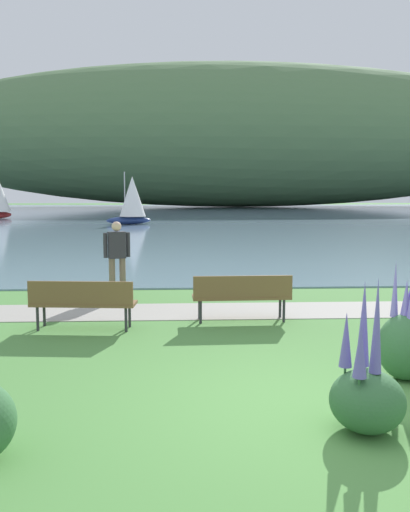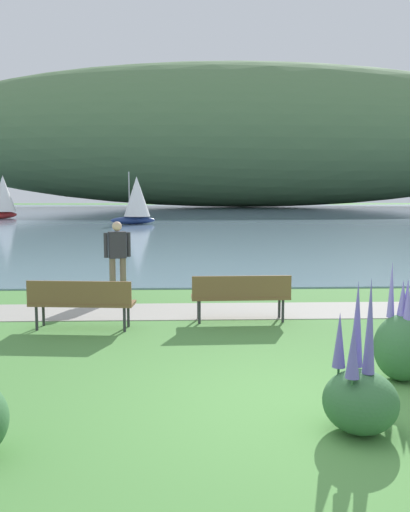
# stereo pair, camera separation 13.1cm
# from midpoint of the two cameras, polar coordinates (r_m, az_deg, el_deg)

# --- Properties ---
(ground_plane) EXTENTS (200.00, 200.00, 0.00)m
(ground_plane) POSITION_cam_midpoint_polar(r_m,az_deg,el_deg) (6.37, 9.91, -15.32)
(ground_plane) COLOR #518E42
(bay_water) EXTENTS (180.00, 80.00, 0.04)m
(bay_water) POSITION_cam_midpoint_polar(r_m,az_deg,el_deg) (53.16, -0.64, 4.29)
(bay_water) COLOR #7A99B2
(bay_water) RESTS_ON ground
(distant_hillside) EXTENTS (97.91, 28.00, 20.30)m
(distant_hillside) POSITION_cam_midpoint_polar(r_m,az_deg,el_deg) (80.72, 4.02, 12.38)
(distant_hillside) COLOR #567A4C
(distant_hillside) RESTS_ON bay_water
(shoreline_path) EXTENTS (60.00, 1.50, 0.01)m
(shoreline_path) POSITION_cam_midpoint_polar(r_m,az_deg,el_deg) (10.97, 4.67, -5.75)
(shoreline_path) COLOR #A39E93
(shoreline_path) RESTS_ON ground
(park_bench_near_camera) EXTENTS (1.84, 0.64, 0.88)m
(park_bench_near_camera) POSITION_cam_midpoint_polar(r_m,az_deg,el_deg) (9.62, -12.46, -4.54)
(park_bench_near_camera) COLOR brown
(park_bench_near_camera) RESTS_ON ground
(park_bench_further_along) EXTENTS (1.81, 0.53, 0.88)m
(park_bench_further_along) POSITION_cam_midpoint_polar(r_m,az_deg,el_deg) (9.99, 4.15, -3.98)
(park_bench_further_along) COLOR brown
(park_bench_further_along) RESTS_ON ground
(person_at_shoreline) EXTENTS (0.59, 0.32, 1.71)m
(person_at_shoreline) POSITION_cam_midpoint_polar(r_m,az_deg,el_deg) (12.44, -8.87, 0.24)
(person_at_shoreline) COLOR #72604C
(person_at_shoreline) RESTS_ON ground
(echium_bush_closest_to_camera) EXTENTS (0.75, 0.75, 1.57)m
(echium_bush_closest_to_camera) POSITION_cam_midpoint_polar(r_m,az_deg,el_deg) (5.78, 16.57, -13.63)
(echium_bush_closest_to_camera) COLOR #386B3D
(echium_bush_closest_to_camera) RESTS_ON ground
(echium_bush_mid_cluster) EXTENTS (0.71, 0.71, 1.52)m
(echium_bush_mid_cluster) POSITION_cam_midpoint_polar(r_m,az_deg,el_deg) (7.41, 20.49, -8.55)
(echium_bush_mid_cluster) COLOR #386B3D
(echium_bush_mid_cluster) RESTS_ON ground
(sailboat_nearest_to_shore) EXTENTS (3.26, 2.25, 3.69)m
(sailboat_nearest_to_shore) POSITION_cam_midpoint_polar(r_m,az_deg,el_deg) (38.93, -7.12, 5.89)
(sailboat_nearest_to_shore) COLOR navy
(sailboat_nearest_to_shore) RESTS_ON bay_water
(sailboat_toward_hillside) EXTENTS (2.74, 3.45, 4.00)m
(sailboat_toward_hillside) POSITION_cam_midpoint_polar(r_m,az_deg,el_deg) (49.47, -20.35, 5.88)
(sailboat_toward_hillside) COLOR #B22323
(sailboat_toward_hillside) RESTS_ON bay_water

